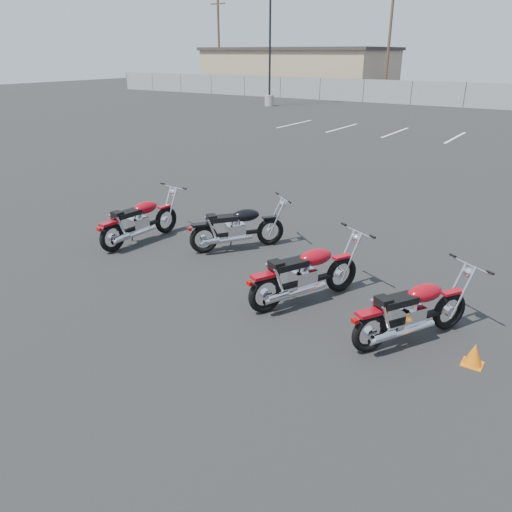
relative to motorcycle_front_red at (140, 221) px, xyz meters
The scene contains 12 objects.
ground 3.49m from the motorcycle_front_red, 20.53° to the right, with size 120.00×120.00×0.00m, color black.
motorcycle_front_red is the anchor object (origin of this frame).
motorcycle_second_black 2.18m from the motorcycle_front_red, 22.40° to the left, with size 1.63×1.93×1.05m.
motorcycle_third_red 4.38m from the motorcycle_front_red, ahead, with size 1.39×2.15×1.09m.
motorcycle_rear_red 6.24m from the motorcycle_front_red, ahead, with size 1.46×1.99×1.04m.
training_cone_near 5.99m from the motorcycle_front_red, ahead, with size 0.23×0.23×0.27m.
training_cone_far 7.16m from the motorcycle_front_red, ahead, with size 0.26×0.26×0.32m.
light_pole_west 30.10m from the motorcycle_front_red, 116.81° to the left, with size 0.80×0.70×11.95m.
tan_building_west 44.93m from the motorcycle_front_red, 114.70° to the left, with size 18.40×10.40×4.30m.
utility_pole_a 46.49m from the motorcycle_front_red, 125.31° to the left, with size 1.80×0.24×9.00m.
utility_pole_b 39.99m from the motorcycle_front_red, 102.73° to the left, with size 1.80×0.24×9.00m.
parking_line_stripes 18.81m from the motorcycle_front_red, 87.75° to the left, with size 15.12×4.00×0.01m.
Camera 1 is at (4.56, -5.96, 3.89)m, focal length 35.00 mm.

